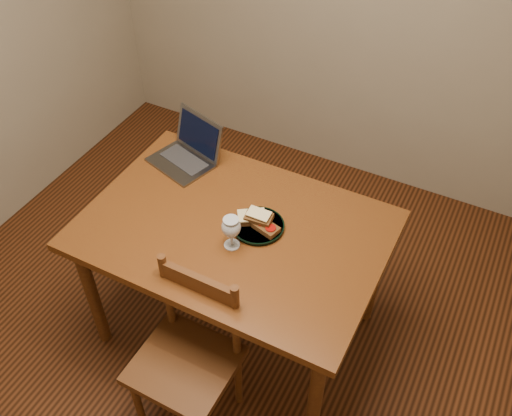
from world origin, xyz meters
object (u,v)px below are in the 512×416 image
at_px(table, 234,241).
at_px(chair, 187,353).
at_px(milk_glass, 231,233).
at_px(laptop, 189,149).
at_px(plate, 258,226).

distance_m(table, chair, 0.52).
xyz_separation_m(table, milk_glass, (0.04, -0.10, 0.16)).
relative_size(chair, laptop, 1.20).
bearing_deg(chair, table, 95.39).
relative_size(milk_glass, laptop, 0.44).
bearing_deg(plate, chair, -95.69).
bearing_deg(milk_glass, laptop, 138.71).
xyz_separation_m(table, chair, (0.04, -0.49, -0.19)).
relative_size(table, chair, 3.02).
height_order(table, laptop, laptop).
distance_m(plate, milk_glass, 0.16).
xyz_separation_m(plate, laptop, (-0.51, 0.27, 0.05)).
bearing_deg(plate, laptop, 152.68).
bearing_deg(milk_glass, plate, 70.21).
relative_size(chair, plate, 1.90).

